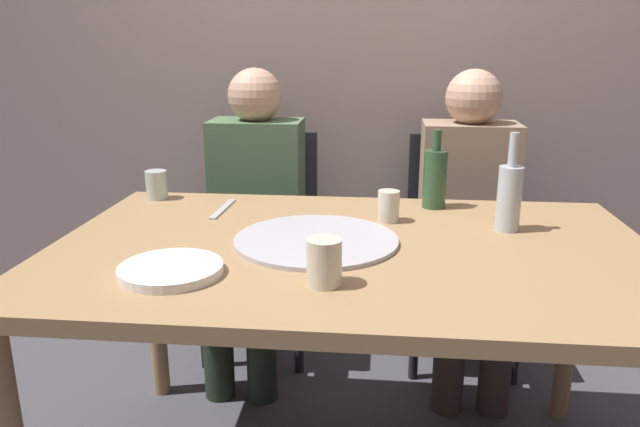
% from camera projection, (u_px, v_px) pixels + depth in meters
% --- Properties ---
extents(back_wall, '(6.00, 0.10, 2.60)m').
position_uv_depth(back_wall, '(367.00, 33.00, 2.56)').
color(back_wall, gray).
rests_on(back_wall, ground_plane).
extents(dining_table, '(1.56, 0.98, 0.76)m').
position_uv_depth(dining_table, '(351.00, 272.00, 1.58)').
color(dining_table, '#99754C').
rests_on(dining_table, ground_plane).
extents(pizza_tray, '(0.43, 0.43, 0.01)m').
position_uv_depth(pizza_tray, '(316.00, 240.00, 1.58)').
color(pizza_tray, '#ADADB2').
rests_on(pizza_tray, dining_table).
extents(wine_bottle, '(0.07, 0.07, 0.25)m').
position_uv_depth(wine_bottle, '(435.00, 177.00, 1.88)').
color(wine_bottle, '#2D5133').
rests_on(wine_bottle, dining_table).
extents(beer_bottle, '(0.07, 0.07, 0.27)m').
position_uv_depth(beer_bottle, '(509.00, 195.00, 1.65)').
color(beer_bottle, '#B2BCC1').
rests_on(beer_bottle, dining_table).
extents(tumbler_near, '(0.06, 0.06, 0.09)m').
position_uv_depth(tumbler_near, '(388.00, 206.00, 1.75)').
color(tumbler_near, beige).
rests_on(tumbler_near, dining_table).
extents(tumbler_far, '(0.07, 0.07, 0.10)m').
position_uv_depth(tumbler_far, '(157.00, 185.00, 2.00)').
color(tumbler_far, '#B7C6BC').
rests_on(tumbler_far, dining_table).
extents(wine_glass, '(0.08, 0.08, 0.10)m').
position_uv_depth(wine_glass, '(324.00, 262.00, 1.29)').
color(wine_glass, beige).
rests_on(wine_glass, dining_table).
extents(plate_stack, '(0.24, 0.24, 0.02)m').
position_uv_depth(plate_stack, '(171.00, 270.00, 1.36)').
color(plate_stack, white).
rests_on(plate_stack, dining_table).
extents(table_knife, '(0.03, 0.22, 0.01)m').
position_uv_depth(table_knife, '(223.00, 209.00, 1.88)').
color(table_knife, '#B7B7BC').
rests_on(table_knife, dining_table).
extents(chair_left, '(0.44, 0.44, 0.90)m').
position_uv_depth(chair_left, '(262.00, 227.00, 2.52)').
color(chair_left, black).
rests_on(chair_left, ground_plane).
extents(chair_right, '(0.44, 0.44, 0.90)m').
position_uv_depth(chair_right, '(462.00, 233.00, 2.44)').
color(chair_right, black).
rests_on(chair_right, ground_plane).
extents(guest_in_sweater, '(0.36, 0.56, 1.17)m').
position_uv_depth(guest_in_sweater, '(254.00, 207.00, 2.34)').
color(guest_in_sweater, '#4C6B47').
rests_on(guest_in_sweater, ground_plane).
extents(guest_in_beanie, '(0.36, 0.56, 1.17)m').
position_uv_depth(guest_in_beanie, '(469.00, 213.00, 2.26)').
color(guest_in_beanie, '#937A60').
rests_on(guest_in_beanie, ground_plane).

